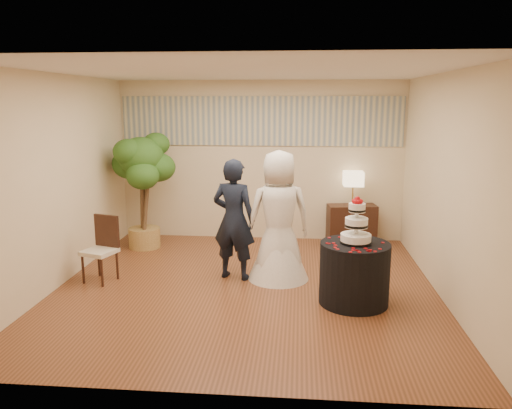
# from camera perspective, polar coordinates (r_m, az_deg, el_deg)

# --- Properties ---
(floor) EXTENTS (5.00, 5.00, 0.00)m
(floor) POSITION_cam_1_polar(r_m,az_deg,el_deg) (6.77, -1.16, -9.42)
(floor) COLOR brown
(floor) RESTS_ON ground
(ceiling) EXTENTS (5.00, 5.00, 0.00)m
(ceiling) POSITION_cam_1_polar(r_m,az_deg,el_deg) (6.32, -1.26, 14.99)
(ceiling) COLOR white
(ceiling) RESTS_ON wall_back
(wall_back) EXTENTS (5.00, 0.06, 2.80)m
(wall_back) POSITION_cam_1_polar(r_m,az_deg,el_deg) (8.86, 0.55, 4.98)
(wall_back) COLOR beige
(wall_back) RESTS_ON ground
(wall_front) EXTENTS (5.00, 0.06, 2.80)m
(wall_front) POSITION_cam_1_polar(r_m,az_deg,el_deg) (3.97, -5.12, -3.50)
(wall_front) COLOR beige
(wall_front) RESTS_ON ground
(wall_left) EXTENTS (0.06, 5.00, 2.80)m
(wall_left) POSITION_cam_1_polar(r_m,az_deg,el_deg) (7.11, -21.68, 2.48)
(wall_left) COLOR beige
(wall_left) RESTS_ON ground
(wall_right) EXTENTS (0.06, 5.00, 2.80)m
(wall_right) POSITION_cam_1_polar(r_m,az_deg,el_deg) (6.61, 20.88, 1.90)
(wall_right) COLOR beige
(wall_right) RESTS_ON ground
(mural_border) EXTENTS (4.90, 0.02, 0.85)m
(mural_border) POSITION_cam_1_polar(r_m,az_deg,el_deg) (8.79, 0.55, 9.51)
(mural_border) COLOR #A9AE9C
(mural_border) RESTS_ON wall_back
(groom) EXTENTS (0.70, 0.55, 1.69)m
(groom) POSITION_cam_1_polar(r_m,az_deg,el_deg) (6.88, -2.54, -1.72)
(groom) COLOR black
(groom) RESTS_ON floor
(bride) EXTENTS (1.07, 1.05, 1.80)m
(bride) POSITION_cam_1_polar(r_m,az_deg,el_deg) (6.84, 2.62, -1.29)
(bride) COLOR white
(bride) RESTS_ON floor
(cake_table) EXTENTS (0.86, 0.86, 0.76)m
(cake_table) POSITION_cam_1_polar(r_m,az_deg,el_deg) (6.25, 11.17, -7.73)
(cake_table) COLOR black
(cake_table) RESTS_ON floor
(wedding_cake) EXTENTS (0.37, 0.37, 0.58)m
(wedding_cake) POSITION_cam_1_polar(r_m,az_deg,el_deg) (6.07, 11.42, -1.75)
(wedding_cake) COLOR white
(wedding_cake) RESTS_ON cake_table
(console) EXTENTS (0.87, 0.48, 0.69)m
(console) POSITION_cam_1_polar(r_m,az_deg,el_deg) (8.81, 10.85, -2.25)
(console) COLOR black
(console) RESTS_ON floor
(table_lamp) EXTENTS (0.33, 0.33, 0.58)m
(table_lamp) POSITION_cam_1_polar(r_m,az_deg,el_deg) (8.68, 11.01, 1.81)
(table_lamp) COLOR beige
(table_lamp) RESTS_ON console
(ficus_tree) EXTENTS (1.32, 1.32, 1.97)m
(ficus_tree) POSITION_cam_1_polar(r_m,az_deg,el_deg) (8.51, -12.86, 1.59)
(ficus_tree) COLOR #2E5C1D
(ficus_tree) RESTS_ON floor
(side_chair) EXTENTS (0.53, 0.54, 0.90)m
(side_chair) POSITION_cam_1_polar(r_m,az_deg,el_deg) (7.16, -17.48, -4.96)
(side_chair) COLOR black
(side_chair) RESTS_ON floor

